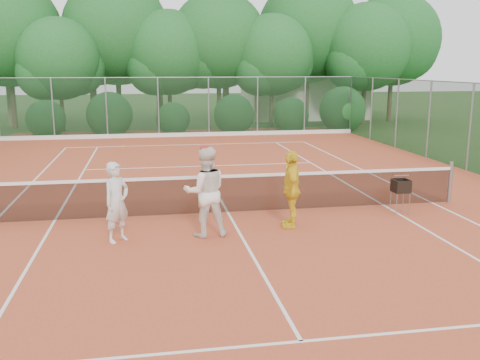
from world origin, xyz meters
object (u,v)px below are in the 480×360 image
player_yellow (291,189)px  ball_hopper (401,187)px  player_center_grp (205,192)px  player_white (117,202)px

player_yellow → ball_hopper: size_ratio=2.04×
player_center_grp → ball_hopper: 4.98m
player_yellow → player_center_grp: bearing=-69.8°
player_white → ball_hopper: player_white is taller
player_yellow → player_white: bearing=-73.3°
player_white → ball_hopper: size_ratio=1.96×
ball_hopper → player_center_grp: bearing=-173.8°
player_center_grp → ball_hopper: size_ratio=2.30×
ball_hopper → player_yellow: bearing=-172.9°
player_white → player_yellow: bearing=-38.2°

